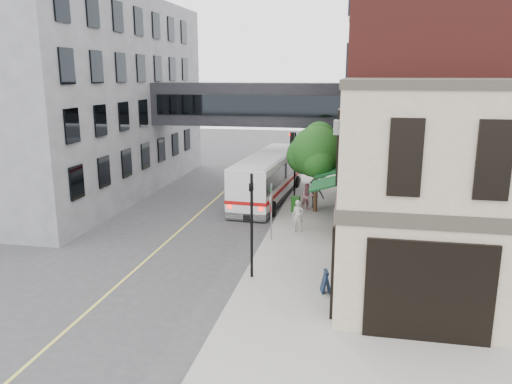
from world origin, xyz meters
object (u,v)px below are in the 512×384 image
at_px(pedestrian_a, 298,216).
at_px(pedestrian_b, 307,197).
at_px(sandwich_board, 326,281).
at_px(bus, 269,175).
at_px(newspaper_box, 296,204).
at_px(pedestrian_c, 315,193).

height_order(pedestrian_a, pedestrian_b, pedestrian_a).
bearing_deg(sandwich_board, bus, 94.10).
xyz_separation_m(bus, newspaper_box, (2.30, -3.33, -1.11)).
height_order(bus, pedestrian_c, bus).
bearing_deg(pedestrian_c, pedestrian_a, -92.74).
bearing_deg(sandwich_board, pedestrian_b, 84.90).
relative_size(pedestrian_a, pedestrian_b, 1.02).
relative_size(pedestrian_b, pedestrian_c, 0.90).
distance_m(pedestrian_b, pedestrian_c, 0.72).
xyz_separation_m(bus, pedestrian_a, (2.89, -7.26, -0.74)).
distance_m(pedestrian_c, newspaper_box, 1.69).
height_order(pedestrian_a, newspaper_box, pedestrian_a).
relative_size(bus, pedestrian_c, 6.22).
distance_m(pedestrian_b, newspaper_box, 0.98).
bearing_deg(pedestrian_b, pedestrian_c, 26.90).
bearing_deg(bus, newspaper_box, -55.34).
bearing_deg(bus, sandwich_board, -71.89).
xyz_separation_m(bus, sandwich_board, (4.89, -14.95, -1.15)).
relative_size(pedestrian_a, sandwich_board, 1.91).
distance_m(newspaper_box, sandwich_board, 11.91).
height_order(bus, pedestrian_a, bus).
xyz_separation_m(bus, pedestrian_b, (2.97, -2.70, -0.75)).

